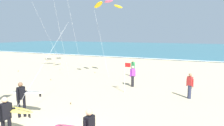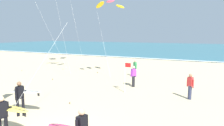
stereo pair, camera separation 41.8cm
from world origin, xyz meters
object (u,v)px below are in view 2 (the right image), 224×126
bystander_purple_top (133,76)px  lifeguard_flag (126,74)px  kite_arc_rose_far (110,4)px  bystander_green_top (135,68)px  bystander_red_top (190,86)px  surfer_lead (22,94)px  surfer_trailing (6,112)px

bystander_purple_top → lifeguard_flag: 1.74m
kite_arc_rose_far → bystander_green_top: (1.85, 1.40, -5.69)m
kite_arc_rose_far → bystander_red_top: kite_arc_rose_far is taller
surfer_lead → kite_arc_rose_far: kite_arc_rose_far is taller
surfer_trailing → kite_arc_rose_far: kite_arc_rose_far is taller
bystander_purple_top → lifeguard_flag: lifeguard_flag is taller
surfer_trailing → bystander_green_top: surfer_trailing is taller
lifeguard_flag → surfer_lead: bearing=-117.6°
surfer_lead → bystander_red_top: 9.43m
surfer_trailing → bystander_red_top: (5.74, 8.09, -0.23)m
surfer_trailing → bystander_green_top: (0.47, 12.92, -0.23)m
surfer_lead → bystander_red_top: (7.12, 6.17, -0.23)m
lifeguard_flag → surfer_trailing: bearing=-102.1°
bystander_purple_top → surfer_lead: bearing=-111.8°
bystander_red_top → bystander_purple_top: (-4.13, 1.33, 0.00)m
surfer_trailing → bystander_red_top: surfer_trailing is taller
bystander_red_top → bystander_purple_top: same height
surfer_lead → bystander_red_top: bearing=40.9°
bystander_red_top → surfer_trailing: bearing=-125.4°
kite_arc_rose_far → bystander_purple_top: size_ratio=4.32×
surfer_trailing → bystander_green_top: 12.93m
lifeguard_flag → bystander_red_top: bearing=5.0°
surfer_lead → bystander_purple_top: size_ratio=1.24×
surfer_trailing → bystander_red_top: size_ratio=1.30×
surfer_lead → bystander_purple_top: 8.08m
bystander_purple_top → lifeguard_flag: (0.04, -1.68, 0.45)m
bystander_purple_top → kite_arc_rose_far: bearing=144.9°
bystander_purple_top → lifeguard_flag: size_ratio=0.76×
surfer_lead → lifeguard_flag: bearing=62.4°
surfer_lead → surfer_trailing: 2.36m
surfer_lead → kite_arc_rose_far: size_ratio=0.29×
bystander_green_top → bystander_purple_top: size_ratio=1.00×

